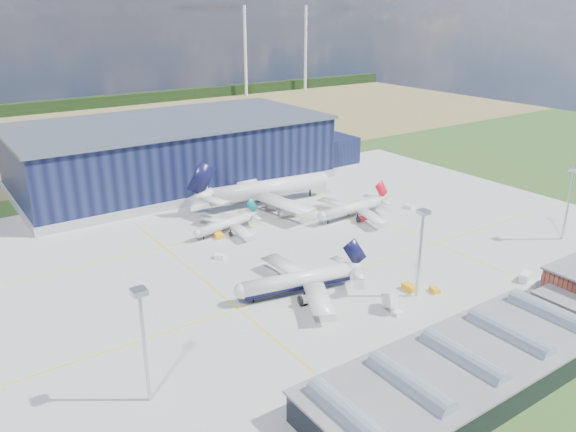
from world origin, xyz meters
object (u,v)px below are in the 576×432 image
object	(u,v)px
gse_tug_a	(410,287)
airstair	(390,304)
airliner_regional	(224,220)
gse_van_b	(271,205)
hangar	(179,155)
gse_cart_a	(409,207)
light_mast_center	(421,239)
airliner_widebody	(268,180)
light_mast_west	(143,328)
light_mast_east	(570,192)
gse_cart_b	(220,257)
gse_tug_b	(435,290)
gse_van_a	(541,285)
airliner_navy	(297,272)
gse_tug_c	(218,235)
car_b	(307,301)
gse_van_c	(526,277)
car_a	(557,265)
airliner_red	(351,203)

from	to	relation	value
gse_tug_a	airstair	bearing A→B (deg)	-157.13
airliner_regional	gse_van_b	size ratio (longest dim) A/B	5.87
hangar	airliner_regional	world-z (taller)	hangar
gse_van_b	gse_cart_a	bearing A→B (deg)	-52.77
light_mast_center	airliner_widebody	world-z (taller)	light_mast_center
light_mast_west	light_mast_east	xyz separation A→B (m)	(135.00, 0.00, 0.00)
gse_tug_a	gse_cart_b	bearing A→B (deg)	126.06
light_mast_east	gse_van_b	xyz separation A→B (m)	(-58.99, 75.97, -14.38)
gse_tug_b	gse_cart_b	bearing A→B (deg)	143.81
airstair	gse_tug_a	bearing A→B (deg)	41.78
gse_van_a	airliner_navy	bearing A→B (deg)	41.83
gse_tug_b	gse_van_a	xyz separation A→B (m)	(24.02, -14.13, 0.44)
hangar	gse_tug_c	bearing A→B (deg)	-103.98
hangar	gse_van_a	world-z (taller)	hangar
gse_cart_a	car_b	xyz separation A→B (m)	(-71.47, -34.97, -0.14)
gse_van_b	gse_van_c	distance (m)	89.77
gse_van_b	gse_tug_c	distance (m)	32.03
airliner_widebody	airliner_regional	size ratio (longest dim) A/B	2.13
gse_tug_c	car_a	size ratio (longest dim) A/B	0.97
airstair	car_a	bearing A→B (deg)	10.98
airliner_red	car_a	world-z (taller)	airliner_red
light_mast_west	light_mast_center	world-z (taller)	same
airliner_red	gse_cart_a	xyz separation A→B (m)	(23.74, -4.43, -4.66)
airliner_navy	airliner_widebody	xyz separation A→B (m)	(31.41, 62.43, 3.28)
light_mast_center	car_b	xyz separation A→B (m)	(-24.71, 12.60, -14.87)
hangar	gse_van_a	distance (m)	145.28
light_mast_center	car_b	world-z (taller)	light_mast_center
hangar	gse_tug_c	distance (m)	65.59
airstair	light_mast_west	bearing A→B (deg)	-160.84
gse_tug_b	hangar	bearing A→B (deg)	113.81
airliner_regional	light_mast_west	bearing A→B (deg)	41.46
light_mast_center	gse_cart_b	size ratio (longest dim) A/B	7.81
light_mast_east	gse_cart_b	world-z (taller)	light_mast_east
airliner_navy	airliner_regional	bearing A→B (deg)	-84.40
gse_van_c	car_b	size ratio (longest dim) A/B	1.37
hangar	gse_cart_a	xyz separation A→B (m)	(53.95, -77.24, -10.92)
gse_tug_b	gse_tug_c	bearing A→B (deg)	132.17
airstair	light_mast_center	bearing A→B (deg)	27.58
airliner_red	airliner_regional	xyz separation A→B (m)	(-42.14, 12.68, -0.97)
airstair	car_b	world-z (taller)	airstair
airliner_widebody	gse_van_a	xyz separation A→B (m)	(22.03, -95.79, -8.31)
airliner_red	gse_van_c	bearing A→B (deg)	94.64
light_mast_east	airliner_red	bearing A→B (deg)	128.91
light_mast_east	gse_tug_a	distance (m)	65.77
light_mast_center	gse_van_c	size ratio (longest dim) A/B	4.95
gse_van_a	airstair	world-z (taller)	airstair
gse_tug_b	gse_cart_a	world-z (taller)	gse_cart_a
airliner_red	airliner_widebody	world-z (taller)	airliner_widebody
light_mast_center	light_mast_east	xyz separation A→B (m)	(65.00, 0.00, 0.00)
light_mast_west	hangar	bearing A→B (deg)	63.29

